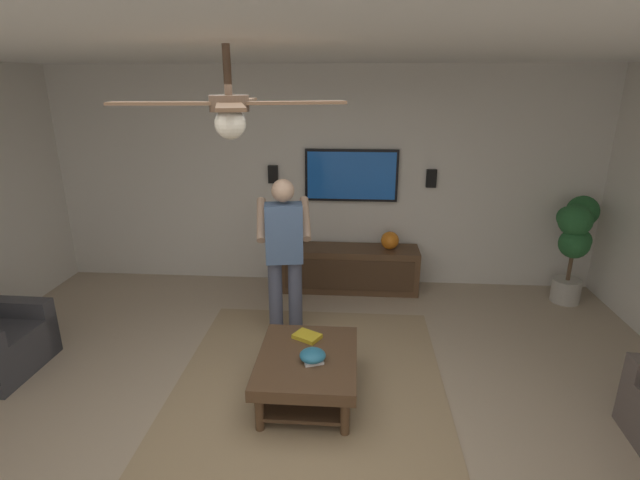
% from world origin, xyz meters
% --- Properties ---
extents(ground_plane, '(8.14, 8.14, 0.00)m').
position_xyz_m(ground_plane, '(0.00, 0.00, 0.00)').
color(ground_plane, tan).
extents(wall_back_tv, '(0.10, 6.98, 2.71)m').
position_xyz_m(wall_back_tv, '(3.12, 0.00, 1.35)').
color(wall_back_tv, silver).
rests_on(wall_back_tv, ground).
extents(ceiling_slab, '(6.33, 6.98, 0.10)m').
position_xyz_m(ceiling_slab, '(0.00, 0.00, 2.76)').
color(ceiling_slab, white).
extents(area_rug, '(2.68, 2.32, 0.01)m').
position_xyz_m(area_rug, '(0.75, -0.05, 0.01)').
color(area_rug, '#9E8460').
rests_on(area_rug, ground).
extents(coffee_table, '(1.00, 0.80, 0.40)m').
position_xyz_m(coffee_table, '(0.55, -0.05, 0.30)').
color(coffee_table, '#513823').
rests_on(coffee_table, ground).
extents(media_console, '(0.45, 1.70, 0.55)m').
position_xyz_m(media_console, '(2.78, -0.36, 0.28)').
color(media_console, '#513823').
rests_on(media_console, ground).
extents(tv, '(0.05, 1.14, 0.64)m').
position_xyz_m(tv, '(3.02, -0.36, 1.41)').
color(tv, black).
extents(person_standing, '(0.59, 0.60, 1.64)m').
position_xyz_m(person_standing, '(1.60, 0.28, 0.93)').
color(person_standing, '#4C5166').
rests_on(person_standing, ground).
extents(potted_plant_tall, '(0.61, 0.53, 1.27)m').
position_xyz_m(potted_plant_tall, '(2.57, -2.91, 0.84)').
color(potted_plant_tall, '#B7B2A8').
rests_on(potted_plant_tall, ground).
extents(bowl, '(0.21, 0.21, 0.09)m').
position_xyz_m(bowl, '(0.48, -0.10, 0.45)').
color(bowl, teal).
rests_on(bowl, coffee_table).
extents(remote_white, '(0.09, 0.16, 0.02)m').
position_xyz_m(remote_white, '(0.43, -0.12, 0.41)').
color(remote_white, white).
rests_on(remote_white, coffee_table).
extents(book, '(0.25, 0.27, 0.04)m').
position_xyz_m(book, '(0.83, -0.02, 0.42)').
color(book, gold).
rests_on(book, coffee_table).
extents(vase_round, '(0.22, 0.22, 0.22)m').
position_xyz_m(vase_round, '(2.79, -0.85, 0.66)').
color(vase_round, orange).
rests_on(vase_round, media_console).
extents(wall_speaker_left, '(0.06, 0.12, 0.22)m').
position_xyz_m(wall_speaker_left, '(3.04, -1.33, 1.38)').
color(wall_speaker_left, black).
extents(wall_speaker_right, '(0.06, 0.12, 0.22)m').
position_xyz_m(wall_speaker_right, '(3.04, 0.62, 1.41)').
color(wall_speaker_right, black).
extents(ceiling_fan, '(1.20, 1.19, 0.46)m').
position_xyz_m(ceiling_fan, '(-0.35, 0.23, 2.38)').
color(ceiling_fan, '#4C3828').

